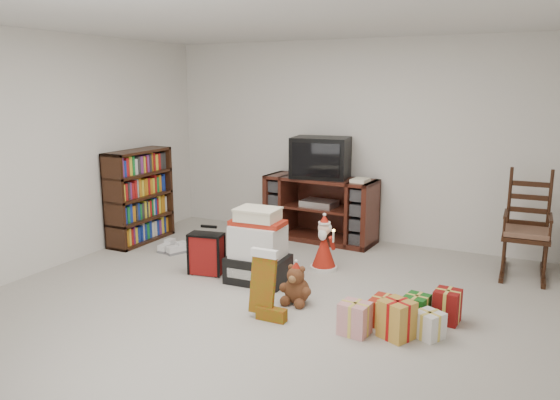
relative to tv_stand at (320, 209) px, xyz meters
The scene contains 13 objects.
room 2.39m from the tv_stand, 82.18° to the right, with size 5.01×5.01×2.51m.
tv_stand is the anchor object (origin of this frame).
bookshelf 2.28m from the tv_stand, 151.99° to the right, with size 0.32×0.95×1.16m.
rocking_chair 2.42m from the tv_stand, ahead, with size 0.48×0.77×1.14m.
gift_pile 1.69m from the tv_stand, 89.25° to the right, with size 0.61×0.46×0.74m.
red_suitcase 1.83m from the tv_stand, 108.14° to the right, with size 0.36×0.23×0.51m.
stocking 2.46m from the tv_stand, 79.07° to the right, with size 0.28×0.12×0.60m, color #0F7F0E, non-canonical shape.
teddy_bear 2.12m from the tv_stand, 73.40° to the right, with size 0.24×0.21×0.36m.
santa_figurine 1.16m from the tv_stand, 65.49° to the right, with size 0.30×0.28×0.61m.
mrs_claus_figurine 1.33m from the tv_stand, 106.98° to the right, with size 0.29×0.27×0.59m.
sneaker_pair 1.90m from the tv_stand, 137.00° to the right, with size 0.33×0.28×0.09m.
gift_cluster 2.68m from the tv_stand, 52.62° to the right, with size 0.69×0.96×0.24m.
crt_television 0.66m from the tv_stand, 113.60° to the right, with size 0.75×0.59×0.51m.
Camera 1 is at (2.24, -4.05, 1.96)m, focal length 35.00 mm.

